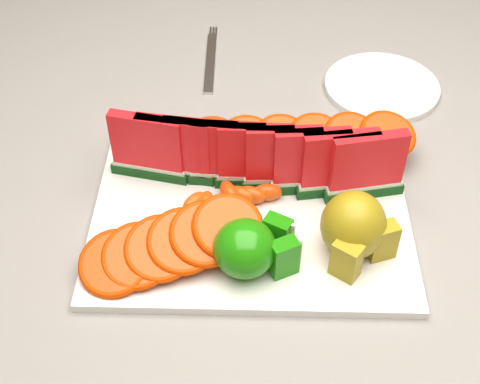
{
  "coord_description": "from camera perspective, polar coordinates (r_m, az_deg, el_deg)",
  "views": [
    {
      "loc": [
        -0.03,
        -0.66,
        1.39
      ],
      "look_at": [
        -0.05,
        -0.08,
        0.81
      ],
      "focal_mm": 50.0,
      "sensor_mm": 36.0,
      "label": 1
    }
  ],
  "objects": [
    {
      "name": "watermelon_row",
      "position": [
        0.85,
        1.33,
        2.93
      ],
      "size": [
        0.39,
        0.07,
        0.1
      ],
      "color": "#103913",
      "rests_on": "platter"
    },
    {
      "name": "apple_cluster",
      "position": [
        0.77,
        0.95,
        -4.79
      ],
      "size": [
        0.1,
        0.08,
        0.07
      ],
      "color": "#247812",
      "rests_on": "platter"
    },
    {
      "name": "tablecloth",
      "position": [
        0.94,
        2.88,
        -0.45
      ],
      "size": [
        1.53,
        1.03,
        0.2
      ],
      "color": "gray",
      "rests_on": "table"
    },
    {
      "name": "orange_fan_back",
      "position": [
        0.92,
        3.6,
        4.66
      ],
      "size": [
        0.38,
        0.11,
        0.05
      ],
      "color": "#E64F00",
      "rests_on": "platter"
    },
    {
      "name": "orange_fan_front",
      "position": [
        0.78,
        -5.86,
        -4.49
      ],
      "size": [
        0.24,
        0.15,
        0.06
      ],
      "color": "#E64F00",
      "rests_on": "platter"
    },
    {
      "name": "fork",
      "position": [
        1.13,
        -2.52,
        11.23
      ],
      "size": [
        0.02,
        0.2,
        0.0
      ],
      "color": "silver",
      "rests_on": "tablecloth"
    },
    {
      "name": "pear_cluster",
      "position": [
        0.79,
        9.75,
        -3.06
      ],
      "size": [
        0.1,
        0.11,
        0.09
      ],
      "color": "#977F0B",
      "rests_on": "platter"
    },
    {
      "name": "side_plate",
      "position": [
        1.09,
        12.0,
        8.79
      ],
      "size": [
        0.19,
        0.19,
        0.01
      ],
      "color": "silver",
      "rests_on": "tablecloth"
    },
    {
      "name": "table",
      "position": [
        0.99,
        2.75,
        -3.0
      ],
      "size": [
        1.4,
        0.9,
        0.75
      ],
      "color": "#502F1E",
      "rests_on": "ground"
    },
    {
      "name": "platter",
      "position": [
        0.85,
        0.93,
        -2.0
      ],
      "size": [
        0.4,
        0.3,
        0.01
      ],
      "color": "silver",
      "rests_on": "tablecloth"
    },
    {
      "name": "tangerine_segments",
      "position": [
        0.85,
        -0.7,
        -0.42
      ],
      "size": [
        0.13,
        0.06,
        0.02
      ],
      "color": "orange",
      "rests_on": "platter"
    }
  ]
}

